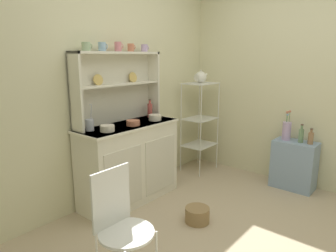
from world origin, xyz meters
TOP-DOWN VIEW (x-y plane):
  - ground_plane at (0.00, 0.00)m, footprint 3.84×3.84m
  - wall_back at (0.00, 1.62)m, footprint 3.84×0.05m
  - wall_right at (1.62, 0.00)m, footprint 0.05×3.84m
  - hutch_cabinet at (-0.03, 1.37)m, footprint 1.14×0.45m
  - hutch_shelf_unit at (-0.03, 1.53)m, footprint 1.07×0.18m
  - bakers_rack at (1.22, 1.32)m, footprint 0.44×0.34m
  - side_shelf_blue at (1.44, 0.11)m, footprint 0.28×0.48m
  - wire_chair at (-0.99, 0.43)m, footprint 0.36×0.36m
  - floor_basket at (0.06, 0.54)m, footprint 0.23×0.23m
  - cup_sage_0 at (-0.41, 1.49)m, footprint 0.09×0.08m
  - cup_sky_1 at (-0.23, 1.49)m, footprint 0.09×0.07m
  - cup_rose_2 at (-0.03, 1.49)m, footprint 0.08×0.07m
  - cup_terracotta_3 at (0.15, 1.49)m, footprint 0.08×0.07m
  - cup_lilac_4 at (0.35, 1.49)m, footprint 0.09×0.07m
  - bowl_mixing_large at (-0.37, 1.29)m, footprint 0.14×0.14m
  - bowl_floral_medium at (-0.03, 1.29)m, footprint 0.14×0.14m
  - bowl_cream_small at (0.30, 1.29)m, footprint 0.14×0.14m
  - jam_bottle at (0.39, 1.45)m, footprint 0.06×0.06m
  - utensil_jar at (-0.45, 1.45)m, footprint 0.08×0.08m
  - porcelain_teapot at (1.22, 1.32)m, footprint 0.24×0.15m
  - flower_vase at (1.44, 0.23)m, footprint 0.10×0.10m
  - oil_bottle at (1.44, 0.06)m, footprint 0.06×0.06m
  - vinegar_bottle at (1.44, -0.04)m, footprint 0.06×0.06m

SIDE VIEW (x-z plane):
  - ground_plane at x=0.00m, z-range 0.00..0.00m
  - floor_basket at x=0.06m, z-range 0.00..0.14m
  - side_shelf_blue at x=1.44m, z-range 0.00..0.57m
  - hutch_cabinet at x=-0.03m, z-range 0.01..0.86m
  - wire_chair at x=-0.99m, z-range 0.09..0.94m
  - vinegar_bottle at x=1.44m, z-range 0.55..0.74m
  - oil_bottle at x=1.44m, z-range 0.55..0.77m
  - flower_vase at x=1.44m, z-range 0.51..0.87m
  - bakers_rack at x=1.22m, z-range 0.16..1.36m
  - bowl_floral_medium at x=-0.03m, z-range 0.85..0.90m
  - bowl_mixing_large at x=-0.37m, z-range 0.85..0.91m
  - bowl_cream_small at x=0.30m, z-range 0.85..0.91m
  - utensil_jar at x=-0.45m, z-range 0.78..1.04m
  - jam_bottle at x=0.39m, z-range 0.83..1.04m
  - wall_back at x=0.00m, z-range 0.00..2.50m
  - wall_right at x=1.62m, z-range 0.00..2.50m
  - porcelain_teapot at x=1.22m, z-range 1.19..1.36m
  - hutch_shelf_unit at x=-0.03m, z-range 0.91..1.65m
  - cup_sage_0 at x=-0.41m, z-range 1.59..1.67m
  - cup_lilac_4 at x=0.35m, z-range 1.59..1.67m
  - cup_terracotta_3 at x=0.15m, z-range 1.59..1.67m
  - cup_sky_1 at x=-0.23m, z-range 1.59..1.68m
  - cup_rose_2 at x=-0.03m, z-range 1.59..1.69m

